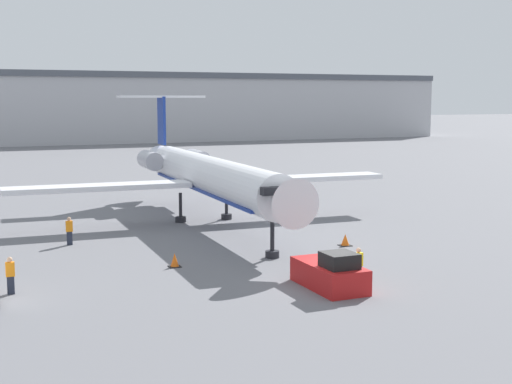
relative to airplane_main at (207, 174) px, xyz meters
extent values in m
plane|color=slate|center=(-0.60, -19.66, -3.54)|extent=(600.00, 600.00, 0.00)
cube|color=#B2B2B7|center=(-0.60, 100.34, 3.05)|extent=(180.00, 16.00, 13.19)
cube|color=#4C515B|center=(-0.60, 100.34, 10.25)|extent=(180.00, 16.80, 1.20)
cylinder|color=white|center=(-0.04, -1.04, -0.01)|extent=(3.67, 24.98, 2.73)
cone|color=white|center=(-0.56, -14.57, -0.01)|extent=(2.81, 2.28, 2.73)
cube|color=black|center=(-0.52, -13.70, 0.47)|extent=(2.34, 0.79, 0.44)
cone|color=white|center=(0.49, 12.90, -0.01)|extent=(2.57, 3.09, 2.45)
cube|color=navy|center=(-0.04, -1.04, -0.90)|extent=(3.31, 22.48, 0.20)
cube|color=white|center=(7.75, -0.09, -0.63)|extent=(12.85, 2.75, 0.36)
cube|color=white|center=(-7.74, 0.50, -0.63)|extent=(12.85, 2.75, 0.36)
cylinder|color=#ADADB7|center=(2.40, 9.33, 0.33)|extent=(1.63, 3.56, 1.50)
cylinder|color=#ADADB7|center=(-1.68, 9.49, 0.33)|extent=(1.63, 3.56, 1.50)
cube|color=navy|center=(0.52, 13.50, 3.49)|extent=(0.32, 2.21, 4.27)
cube|color=white|center=(0.52, 13.50, 5.62)|extent=(7.74, 2.09, 0.20)
cylinder|color=black|center=(-0.48, -12.48, -2.46)|extent=(0.24, 0.24, 2.17)
cylinder|color=black|center=(-0.48, -12.48, -3.34)|extent=(0.80, 0.80, 0.40)
cylinder|color=black|center=(-1.74, 0.87, -2.46)|extent=(0.24, 0.24, 2.17)
cylinder|color=black|center=(-1.74, 0.87, -3.34)|extent=(0.80, 0.80, 0.40)
cylinder|color=black|center=(1.80, 0.74, -2.46)|extent=(0.24, 0.24, 2.17)
cylinder|color=black|center=(1.80, 0.74, -3.34)|extent=(0.80, 0.80, 0.40)
cube|color=#B21919|center=(-0.68, -19.45, -2.95)|extent=(2.09, 4.27, 1.20)
cube|color=black|center=(-0.68, -20.39, -2.00)|extent=(1.46, 1.54, 0.70)
cube|color=black|center=(-0.68, -17.41, -3.12)|extent=(1.88, 0.30, 0.72)
cube|color=#232838|center=(1.09, -19.19, -3.12)|extent=(0.32, 0.20, 0.84)
cube|color=yellow|center=(1.09, -19.19, -2.37)|extent=(0.40, 0.24, 0.66)
sphere|color=tan|center=(1.09, -19.19, -1.92)|extent=(0.24, 0.24, 0.24)
cube|color=#232838|center=(-10.50, -4.26, -3.12)|extent=(0.32, 0.20, 0.84)
cube|color=orange|center=(-10.50, -4.26, -2.37)|extent=(0.40, 0.24, 0.67)
sphere|color=tan|center=(-10.50, -4.26, -1.92)|extent=(0.25, 0.25, 0.25)
cube|color=#232838|center=(-14.76, -14.62, -3.12)|extent=(0.32, 0.20, 0.85)
cube|color=orange|center=(-14.76, -14.62, -2.36)|extent=(0.40, 0.24, 0.67)
sphere|color=tan|center=(-14.76, -14.62, -1.90)|extent=(0.25, 0.25, 0.25)
cube|color=black|center=(-6.23, -12.44, -3.52)|extent=(0.62, 0.62, 0.04)
cone|color=orange|center=(-6.23, -12.44, -3.15)|extent=(0.45, 0.45, 0.71)
cube|color=black|center=(5.04, -11.23, -3.52)|extent=(0.70, 0.70, 0.04)
cone|color=orange|center=(5.04, -11.23, -3.16)|extent=(0.50, 0.50, 0.69)
camera|label=1|loc=(-17.04, -48.55, 5.44)|focal=50.00mm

